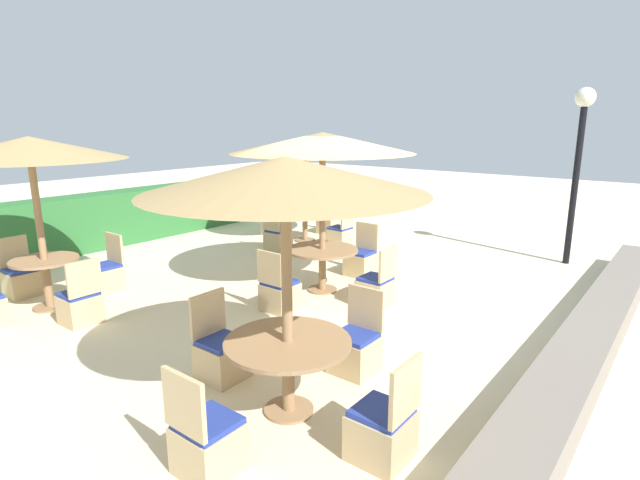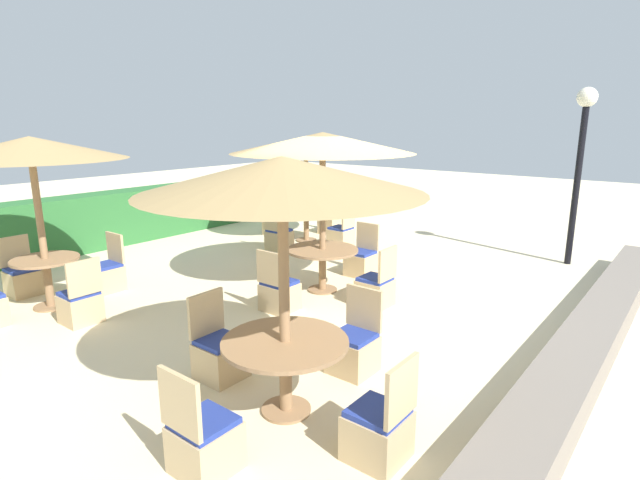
% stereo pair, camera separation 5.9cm
% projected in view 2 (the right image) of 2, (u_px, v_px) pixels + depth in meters
% --- Properties ---
extents(ground_plane, '(40.00, 40.00, 0.00)m').
position_uv_depth(ground_plane, '(351.00, 302.00, 7.68)').
color(ground_plane, beige).
extents(hedge_row, '(13.00, 0.70, 1.19)m').
position_uv_depth(hedge_row, '(123.00, 217.00, 11.34)').
color(hedge_row, '#2D6B33').
rests_on(hedge_row, ground_plane).
extents(stone_border, '(10.00, 0.56, 0.39)m').
position_uv_depth(stone_border, '(584.00, 349.00, 5.68)').
color(stone_border, slate).
rests_on(stone_border, ground_plane).
extents(lamp_post, '(0.36, 0.36, 3.32)m').
position_uv_depth(lamp_post, '(582.00, 141.00, 9.21)').
color(lamp_post, black).
rests_on(lamp_post, ground_plane).
extents(parasol_back_right, '(2.49, 2.49, 2.38)m').
position_uv_depth(parasol_back_right, '(306.00, 144.00, 11.10)').
color(parasol_back_right, '#93704C').
rests_on(parasol_back_right, ground_plane).
extents(round_table_back_right, '(1.01, 1.01, 0.72)m').
position_uv_depth(round_table_back_right, '(306.00, 217.00, 11.49)').
color(round_table_back_right, '#93704C').
rests_on(round_table_back_right, ground_plane).
extents(patio_chair_back_right_south, '(0.46, 0.46, 0.93)m').
position_uv_depth(patio_chair_back_right_south, '(341.00, 235.00, 10.99)').
color(patio_chair_back_right_south, tan).
rests_on(patio_chair_back_right_south, ground_plane).
extents(patio_chair_back_right_north, '(0.46, 0.46, 0.93)m').
position_uv_depth(patio_chair_back_right_north, '(275.00, 224.00, 12.19)').
color(patio_chair_back_right_north, tan).
rests_on(patio_chair_back_right_north, ground_plane).
extents(patio_chair_back_right_east, '(0.46, 0.46, 0.93)m').
position_uv_depth(patio_chair_back_right_east, '(331.00, 223.00, 12.34)').
color(patio_chair_back_right_east, tan).
rests_on(patio_chair_back_right_east, ground_plane).
extents(patio_chair_back_right_west, '(0.46, 0.46, 0.93)m').
position_uv_depth(patio_chair_back_right_west, '(279.00, 238.00, 10.77)').
color(patio_chair_back_right_west, tan).
rests_on(patio_chair_back_right_west, ground_plane).
extents(parasol_back_left, '(2.60, 2.60, 2.52)m').
position_uv_depth(parasol_back_left, '(30.00, 149.00, 6.94)').
color(parasol_back_left, '#93704C').
rests_on(parasol_back_left, ground_plane).
extents(round_table_back_left, '(0.94, 0.94, 0.76)m').
position_uv_depth(round_table_back_left, '(47.00, 271.00, 7.36)').
color(round_table_back_left, '#93704C').
rests_on(round_table_back_left, ground_plane).
extents(patio_chair_back_left_south, '(0.46, 0.46, 0.93)m').
position_uv_depth(patio_chair_back_left_south, '(81.00, 305.00, 6.86)').
color(patio_chair_back_left_south, tan).
rests_on(patio_chair_back_left_south, ground_plane).
extents(patio_chair_back_left_east, '(0.46, 0.46, 0.93)m').
position_uv_depth(patio_chair_back_left_east, '(107.00, 275.00, 8.18)').
color(patio_chair_back_left_east, tan).
rests_on(patio_chair_back_left_east, ground_plane).
extents(patio_chair_back_left_north, '(0.46, 0.46, 0.93)m').
position_uv_depth(patio_chair_back_left_north, '(23.00, 279.00, 7.98)').
color(patio_chair_back_left_north, tan).
rests_on(patio_chair_back_left_north, ground_plane).
extents(parasol_center, '(2.87, 2.87, 2.56)m').
position_uv_depth(parasol_center, '(323.00, 143.00, 7.66)').
color(parasol_center, '#93704C').
rests_on(parasol_center, ground_plane).
extents(round_table_center, '(1.16, 1.16, 0.71)m').
position_uv_depth(round_table_center, '(322.00, 257.00, 8.09)').
color(round_table_center, '#93704C').
rests_on(round_table_center, ground_plane).
extents(patio_chair_center_east, '(0.46, 0.46, 0.93)m').
position_uv_depth(patio_chair_center_east, '(361.00, 261.00, 8.98)').
color(patio_chair_center_east, tan).
rests_on(patio_chair_center_east, ground_plane).
extents(patio_chair_center_west, '(0.46, 0.46, 0.93)m').
position_uv_depth(patio_chair_center_west, '(279.00, 293.00, 7.32)').
color(patio_chair_center_west, tan).
rests_on(patio_chair_center_west, ground_plane).
extents(patio_chair_center_south, '(0.46, 0.46, 0.93)m').
position_uv_depth(patio_chair_center_south, '(376.00, 289.00, 7.49)').
color(patio_chair_center_south, tan).
rests_on(patio_chair_center_south, ground_plane).
extents(parasol_front_left, '(2.52, 2.52, 2.44)m').
position_uv_depth(parasol_front_left, '(282.00, 176.00, 4.29)').
color(parasol_front_left, '#93704C').
rests_on(parasol_front_left, ground_plane).
extents(round_table_front_left, '(1.20, 1.20, 0.73)m').
position_uv_depth(round_table_front_left, '(285.00, 354.00, 4.68)').
color(round_table_front_left, '#93704C').
rests_on(round_table_front_left, ground_plane).
extents(patio_chair_front_left_south, '(0.46, 0.46, 0.93)m').
position_uv_depth(patio_chair_front_left_south, '(379.00, 430.00, 4.08)').
color(patio_chair_front_left_south, tan).
rests_on(patio_chair_front_left_south, ground_plane).
extents(patio_chair_front_left_east, '(0.46, 0.46, 0.93)m').
position_uv_depth(patio_chair_front_left_east, '(354.00, 349.00, 5.53)').
color(patio_chair_front_left_east, tan).
rests_on(patio_chair_front_left_east, ground_plane).
extents(patio_chair_front_left_north, '(0.46, 0.46, 0.93)m').
position_uv_depth(patio_chair_front_left_north, '(220.00, 354.00, 5.40)').
color(patio_chair_front_left_north, tan).
rests_on(patio_chair_front_left_north, ground_plane).
extents(patio_chair_front_left_west, '(0.46, 0.46, 0.93)m').
position_uv_depth(patio_chair_front_left_west, '(203.00, 442.00, 3.94)').
color(patio_chair_front_left_west, tan).
rests_on(patio_chair_front_left_west, ground_plane).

